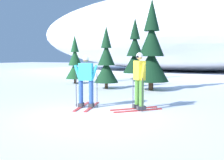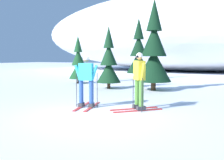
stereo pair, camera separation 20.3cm
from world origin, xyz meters
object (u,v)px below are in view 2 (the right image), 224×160
skier_yellow_jacket (139,80)px  pine_tree_far_left (78,63)px  pine_tree_center_right (109,63)px  skier_cyan_jacket (86,80)px  pine_tree_far_right (154,52)px  pine_tree_center_left (139,54)px

skier_yellow_jacket → pine_tree_far_left: size_ratio=0.59×
skier_yellow_jacket → pine_tree_center_right: bearing=128.1°
skier_yellow_jacket → skier_cyan_jacket: skier_yellow_jacket is taller
skier_yellow_jacket → pine_tree_center_right: size_ratio=0.55×
pine_tree_center_right → pine_tree_far_right: (2.38, 0.39, 0.53)m
pine_tree_center_right → skier_yellow_jacket: bearing=-51.9°
skier_yellow_jacket → skier_cyan_jacket: bearing=-166.3°
skier_cyan_jacket → pine_tree_far_right: 5.32m
skier_cyan_jacket → pine_tree_center_right: pine_tree_center_right is taller
skier_yellow_jacket → pine_tree_far_right: size_ratio=0.40×
pine_tree_far_right → skier_cyan_jacket: bearing=-97.6°
skier_yellow_jacket → skier_cyan_jacket: (-1.73, -0.42, -0.04)m
skier_yellow_jacket → pine_tree_center_right: pine_tree_center_right is taller
skier_cyan_jacket → pine_tree_center_right: bearing=109.4°
skier_cyan_jacket → pine_tree_far_left: pine_tree_far_left is taller
skier_yellow_jacket → pine_tree_center_left: (-4.14, 10.65, 1.01)m
pine_tree_far_left → pine_tree_far_right: (5.42, -1.10, 0.63)m
pine_tree_center_left → skier_cyan_jacket: bearing=-77.7°
skier_cyan_jacket → pine_tree_center_right: size_ratio=0.52×
skier_cyan_jacket → pine_tree_far_right: bearing=82.4°
skier_yellow_jacket → skier_cyan_jacket: 1.78m
pine_tree_far_left → pine_tree_far_right: size_ratio=0.67×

